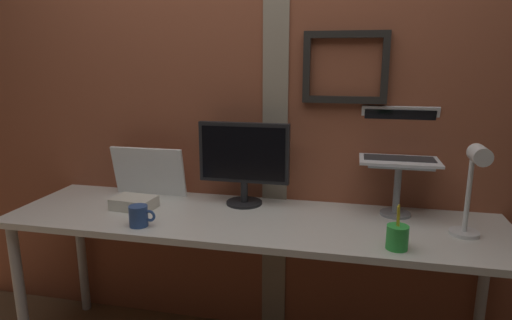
% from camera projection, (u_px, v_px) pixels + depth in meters
% --- Properties ---
extents(brick_wall_back, '(3.54, 0.16, 2.54)m').
position_uv_depth(brick_wall_back, '(257.00, 99.00, 2.25)').
color(brick_wall_back, brown).
rests_on(brick_wall_back, ground_plane).
extents(desk, '(2.29, 0.61, 0.76)m').
position_uv_depth(desk, '(251.00, 232.00, 2.02)').
color(desk, silver).
rests_on(desk, ground_plane).
extents(monitor, '(0.45, 0.18, 0.41)m').
position_uv_depth(monitor, '(244.00, 157.00, 2.14)').
color(monitor, black).
rests_on(monitor, desk).
extents(laptop_stand, '(0.28, 0.22, 0.25)m').
position_uv_depth(laptop_stand, '(398.00, 180.00, 2.00)').
color(laptop_stand, gray).
rests_on(laptop_stand, desk).
extents(laptop, '(0.35, 0.29, 0.24)m').
position_uv_depth(laptop, '(399.00, 144.00, 2.04)').
color(laptop, white).
rests_on(laptop, laptop_stand).
extents(whiteboard_panel, '(0.40, 0.07, 0.26)m').
position_uv_depth(whiteboard_panel, '(149.00, 172.00, 2.31)').
color(whiteboard_panel, white).
rests_on(whiteboard_panel, desk).
extents(desk_lamp, '(0.12, 0.20, 0.39)m').
position_uv_depth(desk_lamp, '(474.00, 181.00, 1.71)').
color(desk_lamp, white).
rests_on(desk_lamp, desk).
extents(pen_cup, '(0.08, 0.08, 0.18)m').
position_uv_depth(pen_cup, '(397.00, 237.00, 1.67)').
color(pen_cup, green).
rests_on(pen_cup, desk).
extents(coffee_mug, '(0.12, 0.08, 0.09)m').
position_uv_depth(coffee_mug, '(139.00, 216.00, 1.90)').
color(coffee_mug, '#2D4C8C').
rests_on(coffee_mug, desk).
extents(paper_clutter_stack, '(0.21, 0.16, 0.06)m').
position_uv_depth(paper_clutter_stack, '(134.00, 203.00, 2.12)').
color(paper_clutter_stack, silver).
rests_on(paper_clutter_stack, desk).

